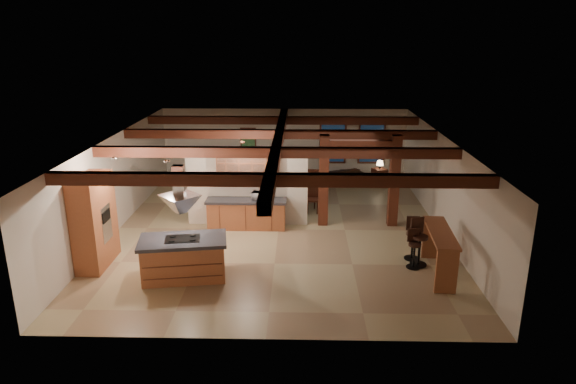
% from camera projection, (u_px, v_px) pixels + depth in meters
% --- Properties ---
extents(ground, '(12.00, 12.00, 0.00)m').
position_uv_depth(ground, '(279.00, 229.00, 16.01)').
color(ground, tan).
rests_on(ground, ground).
extents(room_walls, '(12.00, 12.00, 12.00)m').
position_uv_depth(room_walls, '(278.00, 174.00, 15.48)').
color(room_walls, beige).
rests_on(room_walls, ground).
extents(ceiling_beams, '(10.00, 12.00, 0.28)m').
position_uv_depth(ceiling_beams, '(278.00, 143.00, 15.19)').
color(ceiling_beams, '#402010').
rests_on(ceiling_beams, room_walls).
extents(timber_posts, '(2.50, 0.30, 2.90)m').
position_uv_depth(timber_posts, '(359.00, 171.00, 15.90)').
color(timber_posts, '#402010').
rests_on(timber_posts, ground).
extents(partition_wall, '(3.80, 0.18, 2.20)m').
position_uv_depth(partition_wall, '(247.00, 191.00, 16.18)').
color(partition_wall, beige).
rests_on(partition_wall, ground).
extents(pantry_cabinet, '(0.67, 1.60, 2.40)m').
position_uv_depth(pantry_cabinet, '(94.00, 221.00, 13.28)').
color(pantry_cabinet, '#9D5332').
rests_on(pantry_cabinet, ground).
extents(back_counter, '(2.50, 0.66, 0.94)m').
position_uv_depth(back_counter, '(247.00, 214.00, 16.00)').
color(back_counter, '#9D5332').
rests_on(back_counter, ground).
extents(upper_display_cabinet, '(1.80, 0.36, 0.95)m').
position_uv_depth(upper_display_cabinet, '(246.00, 169.00, 15.78)').
color(upper_display_cabinet, '#9D5332').
rests_on(upper_display_cabinet, partition_wall).
extents(range_hood, '(1.10, 1.10, 1.40)m').
position_uv_depth(range_hood, '(181.00, 210.00, 12.35)').
color(range_hood, silver).
rests_on(range_hood, room_walls).
extents(back_windows, '(2.70, 0.07, 1.70)m').
position_uv_depth(back_windows, '(352.00, 143.00, 21.16)').
color(back_windows, '#402010').
rests_on(back_windows, room_walls).
extents(framed_art, '(0.65, 0.05, 0.85)m').
position_uv_depth(framed_art, '(248.00, 138.00, 21.20)').
color(framed_art, '#402010').
rests_on(framed_art, room_walls).
extents(recessed_cans, '(3.16, 2.46, 0.03)m').
position_uv_depth(recessed_cans, '(178.00, 153.00, 13.37)').
color(recessed_cans, silver).
rests_on(recessed_cans, room_walls).
extents(kitchen_island, '(2.28, 1.45, 1.06)m').
position_uv_depth(kitchen_island, '(184.00, 258.00, 12.72)').
color(kitchen_island, '#9D5332').
rests_on(kitchen_island, ground).
extents(dining_table, '(1.72, 0.98, 0.60)m').
position_uv_depth(dining_table, '(293.00, 197.00, 18.15)').
color(dining_table, '#38160E').
rests_on(dining_table, ground).
extents(sofa, '(2.27, 1.55, 0.62)m').
position_uv_depth(sofa, '(337.00, 176.00, 20.78)').
color(sofa, black).
rests_on(sofa, ground).
extents(microwave, '(0.47, 0.36, 0.24)m').
position_uv_depth(microwave, '(259.00, 196.00, 15.81)').
color(microwave, '#B7B6BB').
rests_on(microwave, back_counter).
extents(bar_counter, '(0.71, 2.25, 1.16)m').
position_uv_depth(bar_counter, '(440.00, 245.00, 12.84)').
color(bar_counter, '#9D5332').
rests_on(bar_counter, ground).
extents(side_table, '(0.66, 0.66, 0.61)m').
position_uv_depth(side_table, '(379.00, 176.00, 20.78)').
color(side_table, '#402010').
rests_on(side_table, ground).
extents(table_lamp, '(0.29, 0.29, 0.34)m').
position_uv_depth(table_lamp, '(380.00, 163.00, 20.61)').
color(table_lamp, black).
rests_on(table_lamp, side_table).
extents(bar_stool_a, '(0.36, 0.38, 1.04)m').
position_uv_depth(bar_stool_a, '(414.00, 248.00, 13.29)').
color(bar_stool_a, black).
rests_on(bar_stool_a, ground).
extents(bar_stool_b, '(0.41, 0.41, 1.16)m').
position_uv_depth(bar_stool_b, '(413.00, 238.00, 13.79)').
color(bar_stool_b, black).
rests_on(bar_stool_b, ground).
extents(bar_stool_c, '(0.47, 0.48, 1.27)m').
position_uv_depth(bar_stool_c, '(419.00, 242.00, 13.41)').
color(bar_stool_c, black).
rests_on(bar_stool_c, ground).
extents(dining_chairs, '(1.90, 1.90, 1.20)m').
position_uv_depth(dining_chairs, '(293.00, 189.00, 18.06)').
color(dining_chairs, '#402010').
rests_on(dining_chairs, ground).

